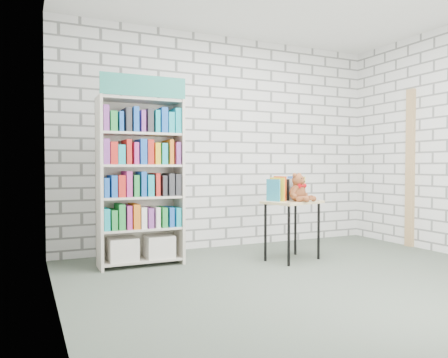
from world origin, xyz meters
name	(u,v)px	position (x,y,z in m)	size (l,w,h in m)	color
ground	(317,282)	(0.00, 0.00, 0.00)	(4.50, 4.50, 0.00)	#485245
room_shell	(318,89)	(0.00, 0.00, 1.78)	(4.52, 4.02, 2.81)	silver
bookshelf	(141,180)	(-1.32, 1.36, 0.92)	(0.90, 0.35, 2.02)	beige
display_table	(292,209)	(0.32, 0.88, 0.58)	(0.73, 0.60, 0.68)	#DBC183
table_books	(286,189)	(0.29, 0.98, 0.81)	(0.48, 0.32, 0.26)	teal
teddy_bear	(299,190)	(0.34, 0.79, 0.81)	(0.30, 0.29, 0.32)	brown
door_trim	(410,168)	(2.23, 0.95, 1.05)	(0.05, 0.12, 2.10)	tan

